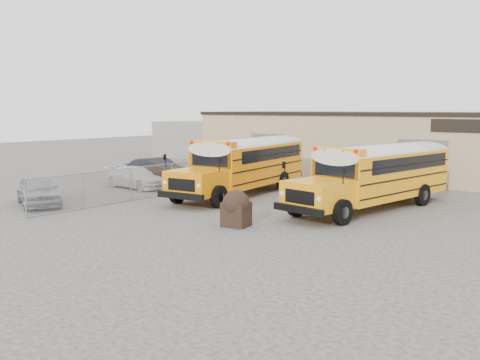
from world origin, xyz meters
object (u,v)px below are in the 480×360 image
Objects in this scene: school_bus_left at (295,153)px; car_silver at (38,190)px; car_white at (136,177)px; tarp_bundle at (236,208)px; car_dark at (157,170)px; school_bus_right at (441,162)px.

school_bus_left is 17.11m from car_silver.
school_bus_left reaches higher than car_white.
car_white is at bearing 159.28° from tarp_bundle.
car_dark is at bearing 21.92° from car_white.
school_bus_left reaches higher than car_silver.
car_white is at bearing -121.77° from school_bus_left.
car_dark is at bearing 33.80° from car_silver.
school_bus_right reaches higher than tarp_bundle.
tarp_bundle is at bearing -109.63° from car_white.
school_bus_left is at bearing -177.18° from school_bus_right.
tarp_bundle is 12.77m from car_white.
car_dark is (-1.90, 9.81, 0.04)m from car_silver.
car_silver is at bearing -166.74° from tarp_bundle.
car_dark is (-1.02, 2.69, 0.15)m from car_white.
school_bus_left is 1.02× the size of school_bus_right.
school_bus_left is at bearing 6.35° from car_silver.
car_dark reaches higher than car_silver.
car_silver is at bearing -130.90° from school_bus_right.
school_bus_left is 2.53× the size of car_silver.
school_bus_left is at bearing -30.68° from car_white.
school_bus_right is (9.75, 0.48, -0.04)m from school_bus_left.
school_bus_left reaches higher than school_bus_right.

